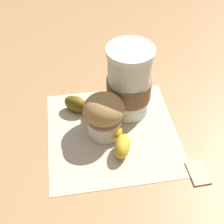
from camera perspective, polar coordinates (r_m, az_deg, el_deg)
ground_plane at (r=0.61m, az=0.00°, el=-3.74°), size 3.00×3.00×0.00m
paper_napkin at (r=0.61m, az=0.00°, el=-3.69°), size 0.29×0.29×0.00m
coffee_cup at (r=0.61m, az=3.07°, el=5.33°), size 0.09×0.09×0.15m
muffin at (r=0.58m, az=-1.53°, el=-0.16°), size 0.08×0.08×0.09m
banana at (r=0.61m, az=-1.79°, el=-1.59°), size 0.16×0.14×0.04m
sugar_packet at (r=0.57m, az=15.46°, el=-10.54°), size 0.06×0.04×0.01m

